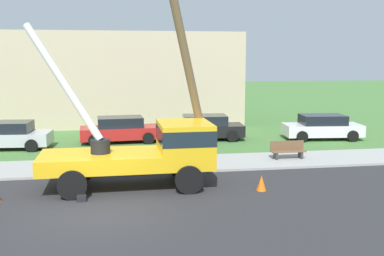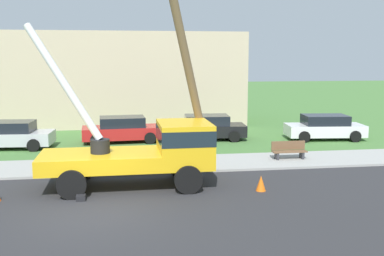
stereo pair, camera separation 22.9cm
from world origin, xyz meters
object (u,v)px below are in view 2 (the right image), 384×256
at_px(parked_sedan_white, 325,127).
at_px(parked_sedan_red, 122,129).
at_px(parked_sedan_silver, 9,135).
at_px(park_bench, 289,151).
at_px(traffic_cone_ahead, 261,183).
at_px(utility_truck, 150,148).
at_px(leaning_utility_pole, 188,66).
at_px(parked_sedan_black, 207,127).

bearing_deg(parked_sedan_white, parked_sedan_red, 175.43).
distance_m(parked_sedan_silver, park_bench, 14.29).
bearing_deg(traffic_cone_ahead, utility_truck, 161.71).
relative_size(utility_truck, leaning_utility_pole, 0.79).
height_order(parked_sedan_red, parked_sedan_black, same).
bearing_deg(traffic_cone_ahead, parked_sedan_black, 90.45).
bearing_deg(parked_sedan_white, traffic_cone_ahead, -125.28).
bearing_deg(parked_sedan_black, park_bench, -65.00).
height_order(leaning_utility_pole, park_bench, leaning_utility_pole).
xyz_separation_m(parked_sedan_red, parked_sedan_white, (11.57, -0.92, 0.00)).
xyz_separation_m(parked_sedan_red, park_bench, (7.58, -5.91, -0.25)).
height_order(traffic_cone_ahead, park_bench, park_bench).
height_order(traffic_cone_ahead, parked_sedan_red, parked_sedan_red).
relative_size(leaning_utility_pole, park_bench, 5.37).
height_order(parked_sedan_silver, parked_sedan_black, same).
height_order(traffic_cone_ahead, parked_sedan_silver, parked_sedan_silver).
relative_size(leaning_utility_pole, parked_sedan_silver, 1.90).
xyz_separation_m(parked_sedan_red, parked_sedan_black, (4.81, 0.02, 0.00)).
bearing_deg(parked_sedan_black, leaning_utility_pole, -105.19).
xyz_separation_m(parked_sedan_white, park_bench, (-3.99, -4.99, -0.25)).
xyz_separation_m(parked_sedan_silver, parked_sedan_white, (17.41, 0.06, 0.00)).
relative_size(traffic_cone_ahead, parked_sedan_black, 0.12).
bearing_deg(leaning_utility_pole, traffic_cone_ahead, -40.37).
bearing_deg(parked_sedan_black, parked_sedan_silver, -174.62).
height_order(utility_truck, park_bench, utility_truck).
relative_size(leaning_utility_pole, traffic_cone_ahead, 15.33).
relative_size(parked_sedan_red, park_bench, 2.81).
bearing_deg(park_bench, utility_truck, -154.24).
bearing_deg(utility_truck, parked_sedan_black, 67.34).
bearing_deg(parked_sedan_red, leaning_utility_pole, -73.08).
bearing_deg(parked_sedan_white, utility_truck, -142.31).
bearing_deg(utility_truck, parked_sedan_silver, 130.26).
height_order(leaning_utility_pole, parked_sedan_black, leaning_utility_pole).
xyz_separation_m(traffic_cone_ahead, parked_sedan_black, (-0.08, 10.38, 0.43)).
bearing_deg(leaning_utility_pole, park_bench, 25.89).
distance_m(parked_sedan_silver, parked_sedan_red, 5.92).
xyz_separation_m(utility_truck, parked_sedan_silver, (-6.85, 8.09, -0.70)).
height_order(traffic_cone_ahead, parked_sedan_white, parked_sedan_white).
bearing_deg(parked_sedan_black, traffic_cone_ahead, -89.55).
distance_m(utility_truck, traffic_cone_ahead, 4.24).
height_order(parked_sedan_white, park_bench, parked_sedan_white).
xyz_separation_m(leaning_utility_pole, parked_sedan_white, (9.03, 7.43, -3.68)).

